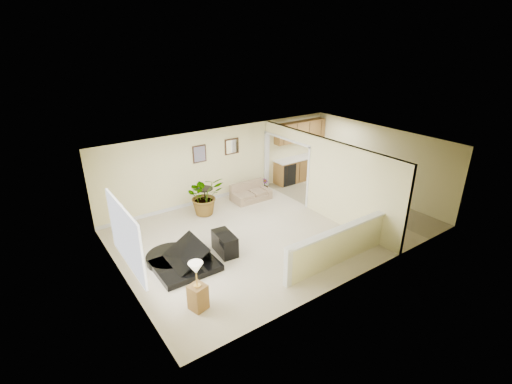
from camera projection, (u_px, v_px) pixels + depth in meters
floor at (277, 228)px, 11.11m from camera, size 9.00×9.00×0.00m
back_wall at (224, 163)px, 12.88m from camera, size 9.00×0.04×2.50m
front_wall at (360, 232)px, 8.36m from camera, size 9.00×0.04×2.50m
left_wall at (119, 235)px, 8.24m from camera, size 0.04×6.00×2.50m
right_wall at (379, 162)px, 13.00m from camera, size 0.04×6.00×2.50m
ceiling at (279, 148)px, 10.13m from camera, size 9.00×6.00×0.04m
kitchen_vinyl at (349, 203)px, 12.78m from camera, size 2.70×6.00×0.01m
interior_partition at (317, 176)px, 11.78m from camera, size 0.18×5.99×2.50m
pony_half_wall at (337, 246)px, 9.21m from camera, size 3.42×0.22×1.00m
left_window at (125, 236)px, 7.79m from camera, size 0.05×2.15×1.45m
wall_art_left at (199, 154)px, 12.16m from camera, size 0.48×0.04×0.58m
wall_mirror at (232, 146)px, 12.80m from camera, size 0.55×0.04×0.55m
kitchen_cabinets at (298, 159)px, 14.51m from camera, size 2.36×0.65×2.33m
piano at (180, 246)px, 9.08m from camera, size 1.77×1.83×1.40m
piano_bench at (225, 243)px, 9.78m from camera, size 0.50×0.87×0.56m
loveseat at (250, 192)px, 12.98m from camera, size 1.34×0.78×0.76m
accent_table at (205, 196)px, 12.02m from camera, size 0.56×0.56×0.81m
palm_plant at (205, 195)px, 11.80m from camera, size 1.31×1.18×1.29m
small_plant at (264, 186)px, 13.63m from camera, size 0.29×0.29×0.50m
lamp_stand at (197, 290)px, 7.69m from camera, size 0.41×0.41×1.14m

